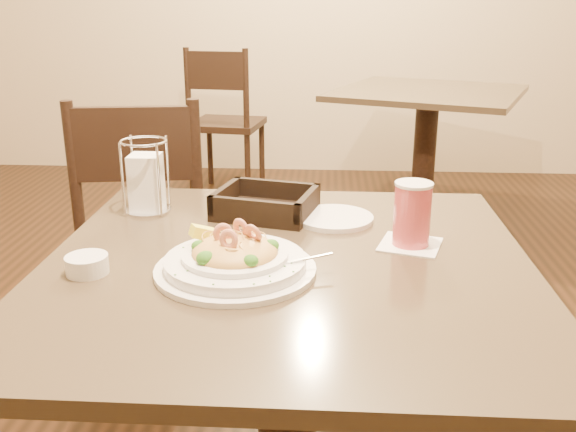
# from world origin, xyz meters

# --- Properties ---
(main_table) EXTENTS (0.90, 0.90, 0.75)m
(main_table) POSITION_xyz_m (0.00, 0.00, 0.51)
(main_table) COLOR black
(main_table) RESTS_ON ground
(background_table) EXTENTS (1.17, 1.17, 0.75)m
(background_table) POSITION_xyz_m (0.59, 2.33, 0.51)
(background_table) COLOR black
(background_table) RESTS_ON ground
(dining_chair_near) EXTENTS (0.48, 0.48, 0.93)m
(dining_chair_near) POSITION_xyz_m (-0.52, 0.86, 0.50)
(dining_chair_near) COLOR black
(dining_chair_near) RESTS_ON ground
(dining_chair_far) EXTENTS (0.48, 0.48, 0.93)m
(dining_chair_far) POSITION_xyz_m (-0.57, 2.83, 0.50)
(dining_chair_far) COLOR black
(dining_chair_far) RESTS_ON ground
(pasta_bowl) EXTENTS (0.31, 0.29, 0.09)m
(pasta_bowl) POSITION_xyz_m (-0.09, -0.06, 0.78)
(pasta_bowl) COLOR white
(pasta_bowl) RESTS_ON main_table
(drink_glass) EXTENTS (0.14, 0.14, 0.13)m
(drink_glass) POSITION_xyz_m (0.24, 0.09, 0.81)
(drink_glass) COLOR white
(drink_glass) RESTS_ON main_table
(bread_basket) EXTENTS (0.24, 0.21, 0.06)m
(bread_basket) POSITION_xyz_m (-0.07, 0.26, 0.77)
(bread_basket) COLOR black
(bread_basket) RESTS_ON main_table
(napkin_caddy) EXTENTS (0.10, 0.10, 0.17)m
(napkin_caddy) POSITION_xyz_m (-0.33, 0.27, 0.82)
(napkin_caddy) COLOR silver
(napkin_caddy) RESTS_ON main_table
(side_plate) EXTENTS (0.22, 0.22, 0.01)m
(side_plate) POSITION_xyz_m (0.09, 0.23, 0.76)
(side_plate) COLOR white
(side_plate) RESTS_ON main_table
(butter_ramekin) EXTENTS (0.08, 0.08, 0.03)m
(butter_ramekin) POSITION_xyz_m (-0.35, -0.08, 0.77)
(butter_ramekin) COLOR white
(butter_ramekin) RESTS_ON main_table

